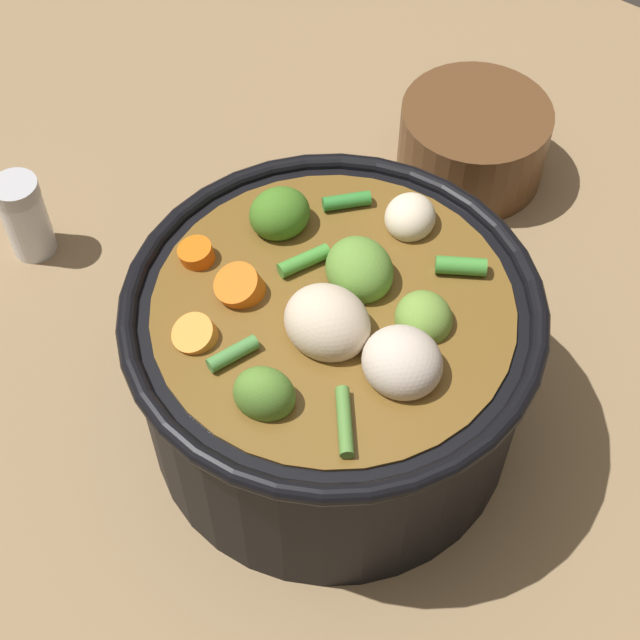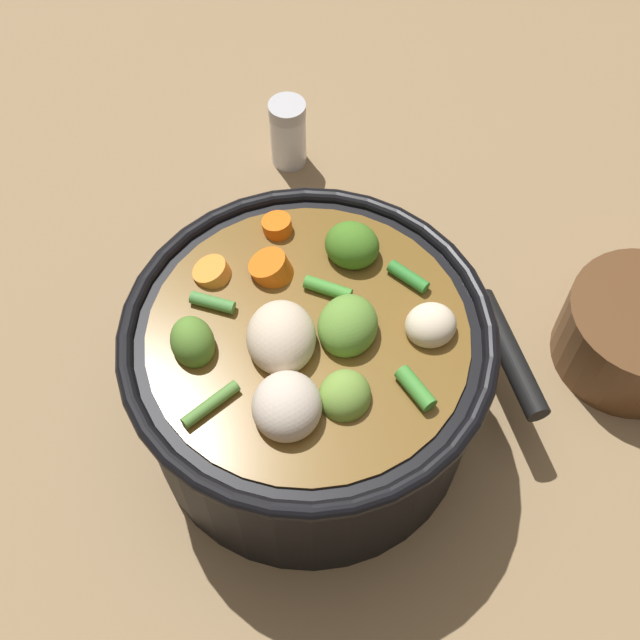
# 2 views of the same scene
# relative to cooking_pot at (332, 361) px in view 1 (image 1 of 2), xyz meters

# --- Properties ---
(ground_plane) EXTENTS (1.10, 1.10, 0.00)m
(ground_plane) POSITION_rel_cooking_pot_xyz_m (0.00, 0.00, -0.07)
(ground_plane) COLOR #8C704C
(cooking_pot) EXTENTS (0.25, 0.25, 0.16)m
(cooking_pot) POSITION_rel_cooking_pot_xyz_m (0.00, 0.00, 0.00)
(cooking_pot) COLOR black
(cooking_pot) RESTS_ON ground_plane
(salt_shaker) EXTENTS (0.03, 0.03, 0.07)m
(salt_shaker) POSITION_rel_cooking_pot_xyz_m (0.28, 0.01, -0.03)
(salt_shaker) COLOR silver
(salt_shaker) RESTS_ON ground_plane
(small_saucepan) EXTENTS (0.14, 0.19, 0.07)m
(small_saucepan) POSITION_rel_cooking_pot_xyz_m (0.05, -0.26, -0.04)
(small_saucepan) COLOR brown
(small_saucepan) RESTS_ON ground_plane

